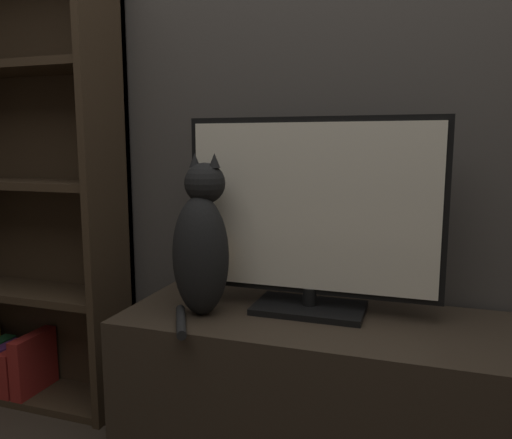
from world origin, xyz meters
name	(u,v)px	position (x,y,z in m)	size (l,w,h in m)	color
wall_back	(337,74)	(0.00, 1.22, 1.30)	(4.80, 0.05, 2.60)	#47423D
tv_stand	(314,396)	(0.00, 0.93, 0.26)	(1.21, 0.50, 0.53)	#33281E
tv	(311,217)	(-0.03, 0.99, 0.83)	(0.81, 0.21, 0.62)	black
cat	(202,246)	(-0.35, 0.85, 0.75)	(0.20, 0.33, 0.51)	black
bookshelf	(34,203)	(-1.21, 1.09, 0.82)	(0.77, 0.28, 1.81)	#3D2D1E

